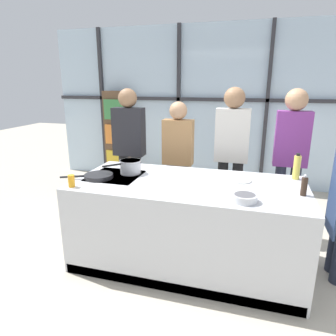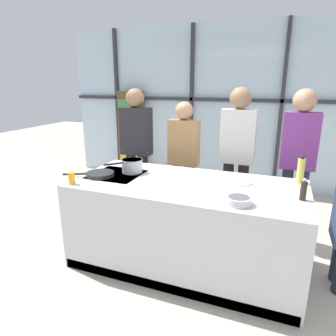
% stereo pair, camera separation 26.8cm
% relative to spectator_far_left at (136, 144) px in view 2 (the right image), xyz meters
% --- Properties ---
extents(ground_plane, '(18.00, 18.00, 0.00)m').
position_rel_spectator_far_left_xyz_m(ground_plane, '(1.02, -0.92, -1.02)').
color(ground_plane, '#BCB29E').
extents(back_window_wall, '(6.40, 0.10, 2.80)m').
position_rel_spectator_far_left_xyz_m(back_window_wall, '(1.02, 1.77, 0.38)').
color(back_window_wall, silver).
rests_on(back_window_wall, ground_plane).
extents(bookshelf, '(0.50, 0.19, 1.68)m').
position_rel_spectator_far_left_xyz_m(bookshelf, '(-0.93, 1.58, -0.18)').
color(bookshelf, brown).
rests_on(bookshelf, ground_plane).
extents(demo_island, '(2.26, 1.07, 0.89)m').
position_rel_spectator_far_left_xyz_m(demo_island, '(1.02, -0.92, -0.58)').
color(demo_island, silver).
rests_on(demo_island, ground_plane).
extents(spectator_far_left, '(0.41, 0.25, 1.76)m').
position_rel_spectator_far_left_xyz_m(spectator_far_left, '(0.00, 0.00, 0.00)').
color(spectator_far_left, black).
rests_on(spectator_far_left, ground_plane).
extents(spectator_center_left, '(0.39, 0.23, 1.61)m').
position_rel_spectator_far_left_xyz_m(spectator_center_left, '(0.68, 0.00, -0.09)').
color(spectator_center_left, '#232838').
rests_on(spectator_center_left, ground_plane).
extents(spectator_center_right, '(0.40, 0.25, 1.79)m').
position_rel_spectator_far_left_xyz_m(spectator_center_right, '(1.36, 0.00, 0.02)').
color(spectator_center_right, black).
rests_on(spectator_center_right, ground_plane).
extents(spectator_far_right, '(0.38, 0.25, 1.77)m').
position_rel_spectator_far_left_xyz_m(spectator_far_right, '(2.04, 0.00, 0.03)').
color(spectator_far_right, '#232838').
rests_on(spectator_far_right, ground_plane).
extents(frying_pan, '(0.49, 0.33, 0.04)m').
position_rel_spectator_far_left_xyz_m(frying_pan, '(0.10, -1.05, -0.11)').
color(frying_pan, '#232326').
rests_on(frying_pan, demo_island).
extents(saucepan, '(0.34, 0.35, 0.15)m').
position_rel_spectator_far_left_xyz_m(saucepan, '(0.35, -0.80, -0.06)').
color(saucepan, silver).
rests_on(saucepan, demo_island).
extents(white_plate, '(0.22, 0.22, 0.01)m').
position_rel_spectator_far_left_xyz_m(white_plate, '(1.51, -0.73, -0.13)').
color(white_plate, white).
rests_on(white_plate, demo_island).
extents(mixing_bowl, '(0.21, 0.21, 0.06)m').
position_rel_spectator_far_left_xyz_m(mixing_bowl, '(1.57, -1.28, -0.10)').
color(mixing_bowl, silver).
rests_on(mixing_bowl, demo_island).
extents(oil_bottle, '(0.07, 0.07, 0.27)m').
position_rel_spectator_far_left_xyz_m(oil_bottle, '(2.05, -0.52, -0.01)').
color(oil_bottle, '#E0CC4C').
rests_on(oil_bottle, demo_island).
extents(pepper_grinder, '(0.05, 0.05, 0.19)m').
position_rel_spectator_far_left_xyz_m(pepper_grinder, '(2.06, -0.99, -0.05)').
color(pepper_grinder, '#332319').
rests_on(pepper_grinder, demo_island).
extents(juice_glass_near, '(0.06, 0.06, 0.12)m').
position_rel_spectator_far_left_xyz_m(juice_glass_near, '(-0.01, -1.35, -0.08)').
color(juice_glass_near, orange).
rests_on(juice_glass_near, demo_island).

